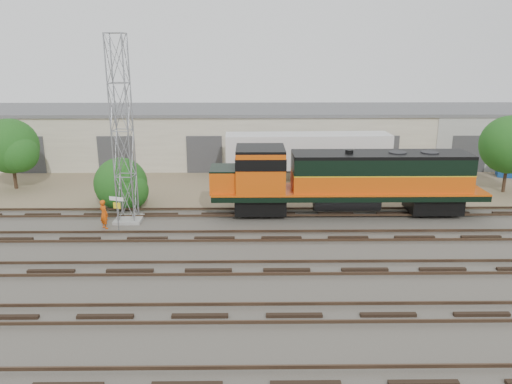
{
  "coord_description": "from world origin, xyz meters",
  "views": [
    {
      "loc": [
        -1.84,
        -26.33,
        10.98
      ],
      "look_at": [
        -1.49,
        4.0,
        2.2
      ],
      "focal_mm": 35.0,
      "sensor_mm": 36.0,
      "label": 1
    }
  ],
  "objects_px": {
    "locomotive": "(343,179)",
    "worker": "(104,214)",
    "signal_tower": "(123,134)",
    "semi_trailer": "(311,152)"
  },
  "relations": [
    {
      "from": "worker",
      "to": "locomotive",
      "type": "bearing_deg",
      "value": -128.67
    },
    {
      "from": "locomotive",
      "to": "signal_tower",
      "type": "bearing_deg",
      "value": -175.31
    },
    {
      "from": "locomotive",
      "to": "worker",
      "type": "bearing_deg",
      "value": -170.68
    },
    {
      "from": "locomotive",
      "to": "semi_trailer",
      "type": "distance_m",
      "value": 8.48
    },
    {
      "from": "locomotive",
      "to": "worker",
      "type": "xyz_separation_m",
      "value": [
        -15.45,
        -2.54,
        -1.57
      ]
    },
    {
      "from": "locomotive",
      "to": "signal_tower",
      "type": "xyz_separation_m",
      "value": [
        -14.26,
        -1.17,
        3.26
      ]
    },
    {
      "from": "semi_trailer",
      "to": "locomotive",
      "type": "bearing_deg",
      "value": -83.95
    },
    {
      "from": "signal_tower",
      "to": "semi_trailer",
      "type": "distance_m",
      "value": 16.54
    },
    {
      "from": "locomotive",
      "to": "worker",
      "type": "height_order",
      "value": "locomotive"
    },
    {
      "from": "worker",
      "to": "semi_trailer",
      "type": "distance_m",
      "value": 18.09
    }
  ]
}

